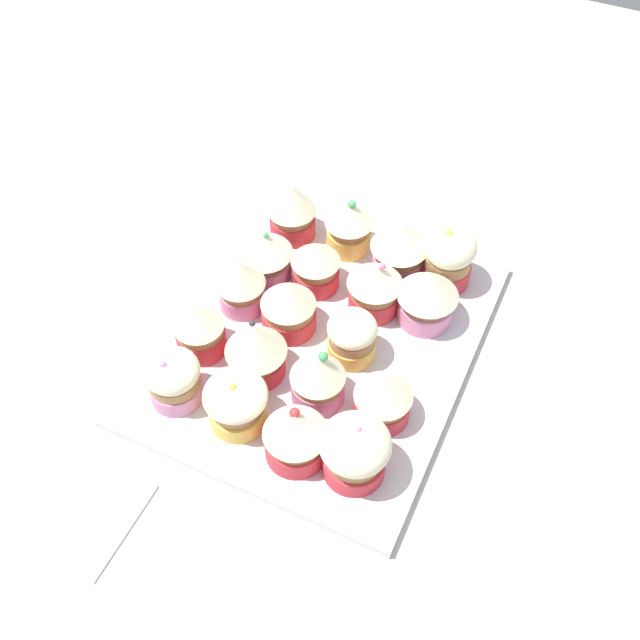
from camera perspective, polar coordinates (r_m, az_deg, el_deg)
The scene contains 22 objects.
ground_plane at distance 83.13cm, azimuth 0.00°, elevation -2.48°, with size 180.00×180.00×3.00cm, color beige.
baking_tray at distance 81.46cm, azimuth 0.00°, elevation -1.60°, with size 39.16×32.38×1.20cm.
cupcake_0 at distance 69.07cm, azimuth 2.73°, elevation -10.12°, with size 6.81×6.81×7.21cm.
cupcake_1 at distance 72.85cm, azimuth 4.95°, elevation -5.97°, with size 5.92×5.92×6.31cm.
cupcake_2 at distance 80.60cm, azimuth 8.39°, elevation 1.96°, with size 6.86×6.86×7.42cm.
cupcake_3 at distance 84.91cm, azimuth 9.97°, elevation 4.88°, with size 6.08×6.08×7.91cm.
cupcake_4 at distance 70.19cm, azimuth -1.92°, elevation -8.93°, with size 6.33×6.33×6.94cm.
cupcake_5 at distance 73.57cm, azimuth -0.17°, elevation -4.46°, with size 5.69×5.69×7.21cm.
cupcake_6 at distance 77.27cm, azimuth 2.50°, elevation -1.27°, with size 5.34×5.34×5.99cm.
cupcake_7 at distance 81.09cm, azimuth 4.29°, elevation 2.66°, with size 6.24×6.24×7.35cm.
cupcake_8 at distance 84.97cm, azimuth 6.22°, elevation 5.66°, with size 6.77×6.77×7.71cm.
cupcake_9 at distance 72.78cm, azimuth -6.53°, elevation -6.40°, with size 6.46×6.46×6.27cm.
cupcake_10 at distance 75.48cm, azimuth -5.02°, elevation -2.26°, with size 6.51×6.51×7.51cm.
cupcake_11 at distance 79.18cm, azimuth -2.57°, elevation 1.00°, with size 6.10×6.10×6.99cm.
cupcake_12 at distance 83.54cm, azimuth -0.33°, elevation 4.40°, with size 5.71×5.71×6.67cm.
cupcake_13 at distance 87.73cm, azimuth 2.27°, elevation 7.41°, with size 5.81×5.81×7.38cm.
cupcake_14 at distance 75.35cm, azimuth -11.34°, elevation -4.49°, with size 5.72×5.72×6.42cm.
cupcake_15 at distance 78.44cm, azimuth -9.39°, elevation -0.62°, with size 5.49×5.49×6.79cm.
cupcake_16 at distance 81.65cm, azimuth -6.21°, elevation 2.91°, with size 5.64×5.64×7.16cm.
cupcake_17 at distance 85.05cm, azimuth -4.36°, elevation 5.20°, with size 6.68×6.68×6.60cm.
cupcake_18 at distance 89.31cm, azimuth -2.19°, elevation 8.60°, with size 5.96×5.96×7.67cm.
napkin at distance 74.91cm, azimuth -18.19°, elevation -13.84°, with size 10.46×10.66×0.60cm, color white.
Camera 1 is at (-44.84, -21.13, 65.24)cm, focal length 41.08 mm.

